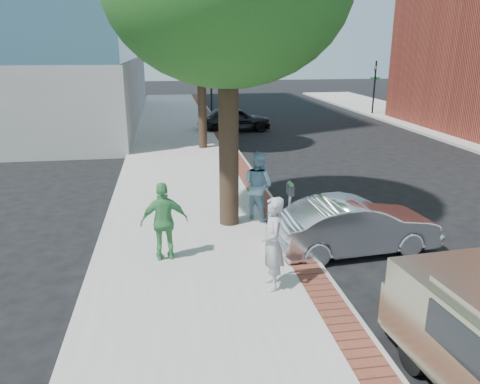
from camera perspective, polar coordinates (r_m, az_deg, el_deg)
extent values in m
plane|color=black|center=(11.23, 3.05, -7.75)|extent=(120.00, 120.00, 0.00)
cube|color=#9E9991|center=(18.56, -6.60, 2.60)|extent=(5.00, 60.00, 0.15)
cube|color=brown|center=(18.74, 0.14, 3.12)|extent=(0.60, 60.00, 0.01)
cube|color=gray|center=(18.82, 1.19, 2.92)|extent=(0.10, 60.00, 0.15)
cylinder|color=black|center=(32.22, -3.51, 12.21)|extent=(0.12, 0.12, 3.80)
imported|color=black|center=(32.14, -3.55, 14.16)|extent=(0.18, 0.15, 0.90)
cube|color=#1E7238|center=(32.16, -3.54, 13.45)|extent=(0.70, 0.03, 0.18)
cylinder|color=black|center=(35.26, 16.04, 12.03)|extent=(0.12, 0.12, 3.80)
imported|color=black|center=(35.19, 16.19, 13.81)|extent=(0.18, 0.15, 0.90)
cube|color=#1E7238|center=(35.21, 16.14, 13.16)|extent=(0.70, 0.03, 0.18)
cylinder|color=black|center=(12.19, -1.39, 5.94)|extent=(0.52, 0.52, 4.40)
cylinder|color=black|center=(22.17, -4.63, 10.33)|extent=(0.40, 0.40, 3.85)
ellipsoid|color=#144716|center=(22.01, -4.85, 18.74)|extent=(4.80, 4.80, 3.94)
cylinder|color=gray|center=(11.64, 6.05, -3.03)|extent=(0.07, 0.07, 1.15)
cube|color=#2D3030|center=(11.34, 6.27, 0.11)|extent=(0.12, 0.14, 0.24)
cube|color=#2D3030|center=(11.50, 6.04, 0.37)|extent=(0.12, 0.14, 0.24)
sphere|color=#3F8C4C|center=(11.29, 6.30, 0.83)|extent=(0.11, 0.11, 0.11)
sphere|color=#3F8C4C|center=(11.46, 6.06, 1.09)|extent=(0.11, 0.11, 0.11)
imported|color=#A1A0A5|center=(9.16, 3.99, -6.30)|extent=(0.48, 0.71, 1.88)
imported|color=#83B0CB|center=(12.88, 2.21, 0.82)|extent=(1.14, 1.17, 1.89)
imported|color=#459953|center=(10.52, -9.21, -3.56)|extent=(1.08, 0.53, 1.79)
imported|color=#B9BAC1|center=(11.51, 13.79, -4.04)|extent=(4.11, 1.77, 1.32)
imported|color=black|center=(27.58, -0.67, 8.90)|extent=(4.35, 2.14, 1.43)
cube|color=gray|center=(8.50, 23.26, -12.94)|extent=(1.79, 0.98, 0.75)
cylinder|color=black|center=(7.95, 20.52, -18.05)|extent=(0.25, 0.61, 0.60)
cube|color=black|center=(6.57, 26.67, -17.38)|extent=(0.17, 1.86, 0.51)
cube|color=black|center=(8.65, 21.86, -9.91)|extent=(1.49, 0.14, 0.37)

